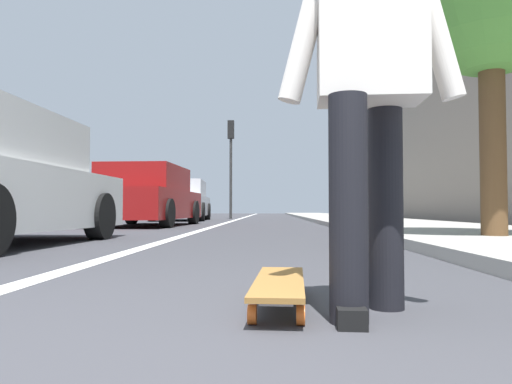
{
  "coord_description": "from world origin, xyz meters",
  "views": [
    {
      "loc": [
        -0.99,
        -0.14,
        0.4
      ],
      "look_at": [
        11.43,
        0.23,
        0.86
      ],
      "focal_mm": 33.46,
      "sensor_mm": 36.0,
      "label": 1
    }
  ],
  "objects_px": {
    "parked_car_far": "(182,201)",
    "traffic_light": "(231,151)",
    "skateboard": "(279,285)",
    "skater_person": "(369,72)",
    "parked_car_mid": "(147,197)"
  },
  "relations": [
    {
      "from": "parked_car_far",
      "to": "traffic_light",
      "type": "xyz_separation_m",
      "value": [
        3.26,
        -1.57,
        2.28
      ]
    },
    {
      "from": "skateboard",
      "to": "skater_person",
      "type": "relative_size",
      "value": 0.52
    },
    {
      "from": "skater_person",
      "to": "parked_car_mid",
      "type": "relative_size",
      "value": 0.36
    },
    {
      "from": "skateboard",
      "to": "parked_car_far",
      "type": "distance_m",
      "value": 16.06
    },
    {
      "from": "traffic_light",
      "to": "skater_person",
      "type": "bearing_deg",
      "value": -173.64
    },
    {
      "from": "parked_car_mid",
      "to": "traffic_light",
      "type": "height_order",
      "value": "traffic_light"
    },
    {
      "from": "skateboard",
      "to": "parked_car_far",
      "type": "height_order",
      "value": "parked_car_far"
    },
    {
      "from": "parked_car_far",
      "to": "traffic_light",
      "type": "bearing_deg",
      "value": -25.73
    },
    {
      "from": "parked_car_far",
      "to": "skateboard",
      "type": "bearing_deg",
      "value": -167.94
    },
    {
      "from": "parked_car_mid",
      "to": "skateboard",
      "type": "bearing_deg",
      "value": -162.37
    },
    {
      "from": "parked_car_far",
      "to": "parked_car_mid",
      "type": "bearing_deg",
      "value": -177.87
    },
    {
      "from": "parked_car_mid",
      "to": "parked_car_far",
      "type": "height_order",
      "value": "parked_car_far"
    },
    {
      "from": "skater_person",
      "to": "traffic_light",
      "type": "height_order",
      "value": "traffic_light"
    },
    {
      "from": "skateboard",
      "to": "skater_person",
      "type": "height_order",
      "value": "skater_person"
    },
    {
      "from": "skater_person",
      "to": "parked_car_far",
      "type": "distance_m",
      "value": 16.27
    }
  ]
}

